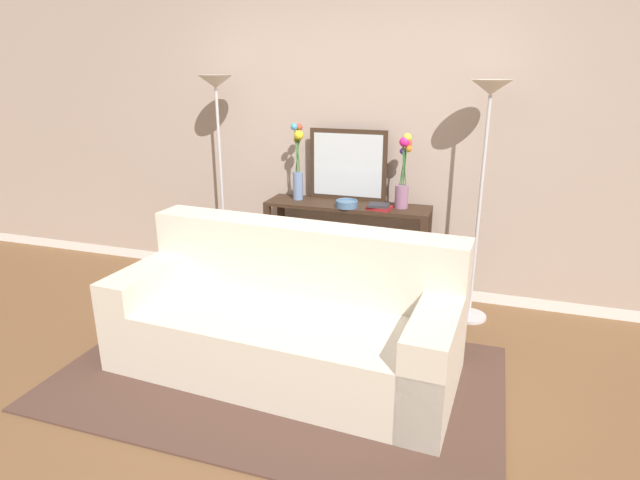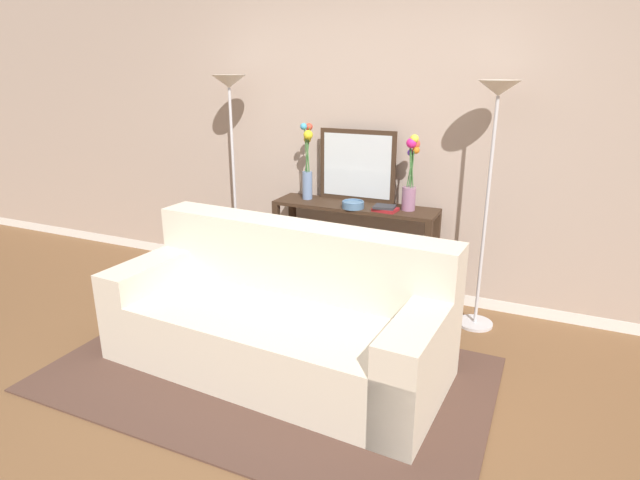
# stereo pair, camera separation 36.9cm
# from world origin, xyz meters

# --- Properties ---
(ground_plane) EXTENTS (16.00, 16.00, 0.02)m
(ground_plane) POSITION_xyz_m (0.00, 0.00, -0.01)
(ground_plane) COLOR brown
(back_wall) EXTENTS (12.00, 0.15, 2.83)m
(back_wall) POSITION_xyz_m (0.00, 1.92, 1.41)
(back_wall) COLOR white
(back_wall) RESTS_ON ground
(area_rug) EXTENTS (2.69, 1.61, 0.01)m
(area_rug) POSITION_xyz_m (-0.13, 0.30, 0.01)
(area_rug) COLOR #51382D
(area_rug) RESTS_ON ground
(couch) EXTENTS (2.18, 1.03, 0.88)m
(couch) POSITION_xyz_m (-0.13, 0.46, 0.31)
(couch) COLOR beige
(couch) RESTS_ON ground
(console_table) EXTENTS (1.32, 0.34, 0.80)m
(console_table) POSITION_xyz_m (-0.06, 1.61, 0.55)
(console_table) COLOR #382619
(console_table) RESTS_ON ground
(floor_lamp_left) EXTENTS (0.28, 0.28, 1.78)m
(floor_lamp_left) POSITION_xyz_m (-1.14, 1.53, 1.40)
(floor_lamp_left) COLOR silver
(floor_lamp_left) RESTS_ON ground
(floor_lamp_right) EXTENTS (0.28, 0.28, 1.76)m
(floor_lamp_right) POSITION_xyz_m (0.95, 1.53, 1.39)
(floor_lamp_right) COLOR silver
(floor_lamp_right) RESTS_ON ground
(wall_mirror) EXTENTS (0.64, 0.02, 0.57)m
(wall_mirror) POSITION_xyz_m (-0.10, 1.75, 1.09)
(wall_mirror) COLOR #382619
(wall_mirror) RESTS_ON console_table
(vase_tall_flowers) EXTENTS (0.10, 0.12, 0.62)m
(vase_tall_flowers) POSITION_xyz_m (-0.48, 1.63, 1.10)
(vase_tall_flowers) COLOR #6B84AD
(vase_tall_flowers) RESTS_ON console_table
(vase_short_flowers) EXTENTS (0.11, 0.14, 0.58)m
(vase_short_flowers) POSITION_xyz_m (0.37, 1.63, 1.07)
(vase_short_flowers) COLOR gray
(vase_short_flowers) RESTS_ON console_table
(fruit_bowl) EXTENTS (0.17, 0.17, 0.06)m
(fruit_bowl) POSITION_xyz_m (-0.04, 1.51, 0.83)
(fruit_bowl) COLOR #4C7093
(fruit_bowl) RESTS_ON console_table
(book_stack) EXTENTS (0.19, 0.15, 0.04)m
(book_stack) POSITION_xyz_m (0.22, 1.52, 0.83)
(book_stack) COLOR maroon
(book_stack) RESTS_ON console_table
(book_row_under_console) EXTENTS (0.35, 0.18, 0.12)m
(book_row_under_console) POSITION_xyz_m (-0.43, 1.61, 0.06)
(book_row_under_console) COLOR maroon
(book_row_under_console) RESTS_ON ground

